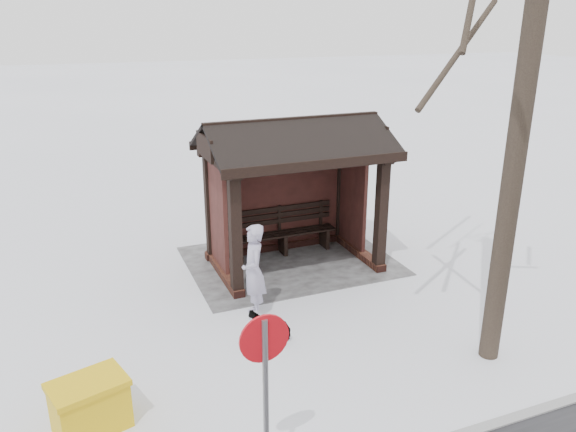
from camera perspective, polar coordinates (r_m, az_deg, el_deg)
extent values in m
plane|color=white|center=(11.79, 0.57, -4.96)|extent=(120.00, 120.00, 0.00)
cube|color=gray|center=(11.96, 0.20, -4.55)|extent=(4.20, 3.20, 0.02)
cube|color=#391A14|center=(12.53, -1.00, -3.04)|extent=(3.30, 0.22, 0.16)
cube|color=#391A14|center=(12.37, 7.02, -3.51)|extent=(0.22, 2.10, 0.16)
cube|color=#391A14|center=(11.33, -6.50, -5.72)|extent=(0.22, 2.10, 0.16)
cube|color=black|center=(11.26, 9.43, -0.14)|extent=(0.20, 0.20, 2.30)
cube|color=black|center=(10.10, -5.35, -2.27)|extent=(0.20, 0.20, 2.30)
cube|color=black|center=(12.75, 5.29, 2.38)|extent=(0.20, 0.20, 2.30)
cube|color=black|center=(11.74, -7.89, 0.77)|extent=(0.20, 0.20, 2.30)
cube|color=black|center=(12.14, -1.03, 1.98)|extent=(2.80, 0.08, 2.14)
cube|color=black|center=(12.23, 6.54, 1.99)|extent=(0.08, 1.17, 2.14)
cube|color=black|center=(11.18, -7.16, 0.27)|extent=(0.08, 1.17, 2.14)
cube|color=black|center=(10.23, 2.54, 5.20)|extent=(3.40, 0.20, 0.18)
cube|color=black|center=(11.85, -1.06, 7.20)|extent=(3.40, 0.20, 0.18)
cylinder|color=black|center=(8.03, 23.17, 13.67)|extent=(0.29, 0.29, 8.55)
imported|color=#A69FBA|center=(9.54, -3.51, -5.65)|extent=(0.48, 0.66, 1.67)
imported|color=black|center=(9.05, -1.88, -11.09)|extent=(0.71, 0.45, 0.55)
cube|color=gold|center=(7.75, -19.43, -17.91)|extent=(0.98, 0.79, 0.62)
cube|color=gold|center=(7.55, -19.73, -15.80)|extent=(1.04, 0.85, 0.08)
cylinder|color=gray|center=(6.23, -2.26, -18.73)|extent=(0.06, 0.06, 2.06)
cylinder|color=red|center=(5.78, -2.43, -12.33)|extent=(0.54, 0.05, 0.54)
cylinder|color=white|center=(5.80, -2.50, -12.23)|extent=(0.41, 0.05, 0.41)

